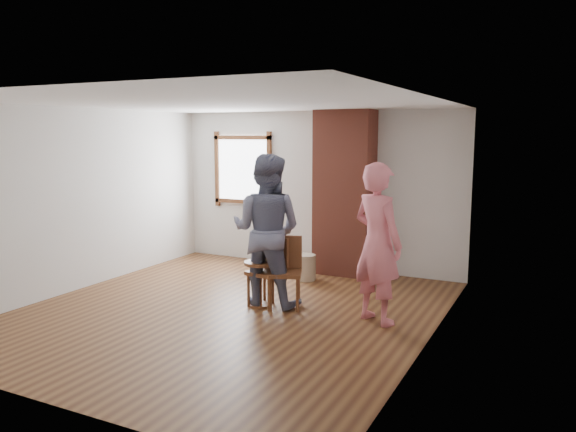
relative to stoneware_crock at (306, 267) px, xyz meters
The scene contains 12 objects.
ground 1.88m from the stoneware_crock, 97.15° to the right, with size 5.50×5.50×0.00m, color brown.
room_shell 2.06m from the stoneware_crock, 103.04° to the right, with size 5.04×5.52×2.62m.
brick_chimney 1.33m from the stoneware_crock, 60.47° to the left, with size 0.90×0.50×2.60m, color #9E4A38.
stoneware_crock is the anchor object (origin of this frame).
dark_pot 0.98m from the stoneware_crock, 145.60° to the left, with size 0.14×0.14×0.14m, color black.
dining_chair_left 1.37m from the stoneware_crock, 85.90° to the right, with size 0.48×0.48×0.89m.
dining_chair_right 1.37m from the stoneware_crock, 77.03° to the right, with size 0.56×0.56×0.91m.
side_table 1.49m from the stoneware_crock, 89.31° to the right, with size 0.40×0.40×0.60m.
cake_plate 1.53m from the stoneware_crock, 89.31° to the right, with size 0.18×0.18×0.01m, color white.
cake_slice 1.54m from the stoneware_crock, 88.92° to the right, with size 0.08×0.07×0.06m, color silver.
man 1.57m from the stoneware_crock, 87.67° to the right, with size 0.96×0.75×1.98m, color #16183D.
person_pink 2.21m from the stoneware_crock, 41.37° to the right, with size 0.70×0.46×1.91m, color pink.
Camera 1 is at (3.74, -5.80, 2.24)m, focal length 35.00 mm.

